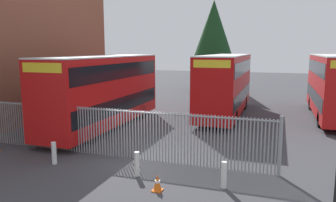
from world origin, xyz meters
name	(u,v)px	position (x,y,z in m)	size (l,w,h in m)	color
ground_plane	(187,121)	(0.00, 8.00, 0.00)	(100.00, 100.00, 0.00)	#3D3D42
palisade_fence	(111,131)	(-1.33, 0.00, 1.18)	(14.55, 0.14, 2.35)	gray
double_decker_bus_near_gate	(104,89)	(-4.34, 4.66, 2.42)	(2.54, 10.81, 4.42)	red
double_decker_bus_behind_fence_left	(334,84)	(9.40, 12.45, 2.42)	(2.54, 10.81, 4.42)	red
double_decker_bus_behind_fence_right	(226,83)	(2.09, 10.88, 2.42)	(2.54, 10.81, 4.42)	#B70C0C
bollard_near_left	(54,153)	(-3.15, -1.71, 0.47)	(0.20, 0.20, 0.95)	silver
bollard_center_front	(137,164)	(0.72, -1.78, 0.47)	(0.20, 0.20, 0.95)	silver
bollard_near_right	(224,175)	(4.05, -1.79, 0.47)	(0.20, 0.20, 0.95)	silver
traffic_cone_mid_forecourt	(157,183)	(1.93, -2.78, 0.29)	(0.34, 0.34, 0.59)	orange
tree_tall_back	(214,35)	(-1.40, 23.85, 6.44)	(5.25, 5.25, 10.20)	#4C3823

